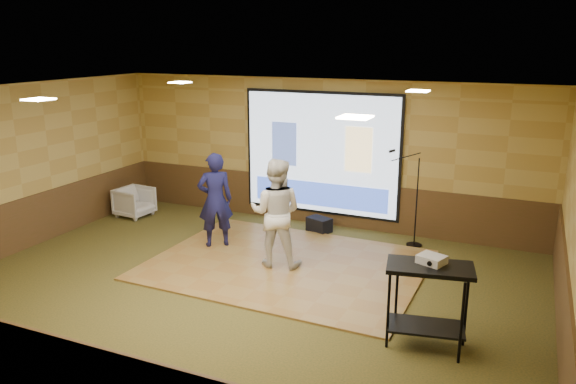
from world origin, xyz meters
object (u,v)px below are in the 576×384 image
at_px(player_left, 215,200).
at_px(player_right, 276,213).
at_px(projector, 432,259).
at_px(projector_screen, 321,155).
at_px(dance_floor, 286,265).
at_px(av_table, 429,288).
at_px(mic_stand, 412,220).
at_px(banquet_chair, 135,202).
at_px(duffel_bag, 319,225).

bearing_deg(player_left, player_right, 126.04).
bearing_deg(player_right, projector, 140.24).
bearing_deg(projector, player_left, 176.21).
distance_m(projector_screen, dance_floor, 2.77).
height_order(av_table, projector, projector).
relative_size(dance_floor, mic_stand, 2.49).
height_order(player_left, projector, player_left).
xyz_separation_m(player_right, mic_stand, (1.90, 1.94, -0.46)).
bearing_deg(av_table, player_right, 150.38).
xyz_separation_m(mic_stand, banquet_chair, (-5.91, -0.63, -0.17)).
relative_size(dance_floor, banquet_chair, 6.41).
relative_size(dance_floor, player_right, 2.45).
bearing_deg(projector, mic_stand, 125.41).
bearing_deg(player_right, dance_floor, -161.20).
bearing_deg(dance_floor, player_right, -149.91).
distance_m(player_right, banquet_chair, 4.26).
distance_m(projector, duffel_bag, 4.56).
distance_m(projector_screen, player_left, 2.47).
height_order(projector_screen, av_table, projector_screen).
height_order(player_left, mic_stand, mic_stand).
height_order(player_right, projector, player_right).
height_order(player_right, banquet_chair, player_right).
bearing_deg(dance_floor, av_table, -32.30).
distance_m(projector_screen, player_right, 2.48).
distance_m(dance_floor, banquet_chair, 4.34).
bearing_deg(banquet_chair, duffel_bag, -75.69).
distance_m(dance_floor, projector, 3.31).
bearing_deg(av_table, projector_screen, 126.07).
xyz_separation_m(dance_floor, player_right, (-0.15, -0.09, 0.94)).
height_order(projector, duffel_bag, projector).
bearing_deg(banquet_chair, dance_floor, -101.27).
height_order(player_right, av_table, player_right).
bearing_deg(player_left, banquet_chair, -57.36).
distance_m(av_table, duffel_bag, 4.56).
bearing_deg(projector_screen, mic_stand, -13.55).
xyz_separation_m(dance_floor, player_left, (-1.56, 0.31, 0.89)).
relative_size(player_right, projector, 5.97).
xyz_separation_m(player_right, projector, (2.81, -1.52, 0.19)).
relative_size(projector_screen, dance_floor, 0.74).
xyz_separation_m(av_table, mic_stand, (-0.91, 3.53, -0.30)).
relative_size(projector_screen, mic_stand, 1.83).
relative_size(player_right, mic_stand, 1.02).
height_order(dance_floor, projector, projector).
bearing_deg(mic_stand, player_left, -153.35).
xyz_separation_m(projector_screen, mic_stand, (2.02, -0.49, -0.98)).
height_order(dance_floor, duffel_bag, duffel_bag).
distance_m(mic_stand, banquet_chair, 5.95).
distance_m(player_right, duffel_bag, 2.12).
bearing_deg(banquet_chair, projector_screen, -68.90).
relative_size(dance_floor, av_table, 4.12).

